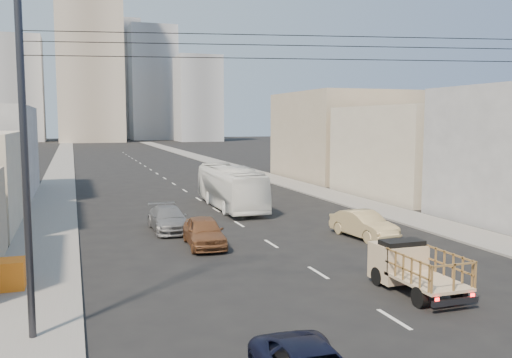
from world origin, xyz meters
TOP-DOWN VIEW (x-y plane):
  - ground at (0.00, 0.00)m, footprint 420.00×420.00m
  - sidewalk_left at (-11.75, 70.00)m, footprint 3.50×180.00m
  - sidewalk_right at (11.75, 70.00)m, footprint 3.50×180.00m
  - lane_dashes at (0.00, 53.00)m, footprint 0.15×104.00m
  - flatbed_pickup at (2.37, 4.31)m, footprint 1.95×4.41m
  - city_bus at (1.32, 26.64)m, footprint 2.93×11.64m
  - sedan_brown at (-3.62, 14.59)m, footprint 2.16×4.79m
  - sedan_tan at (5.58, 13.75)m, footprint 2.26×4.88m
  - sedan_grey at (-4.73, 19.37)m, footprint 2.14×5.10m
  - streetlamp_left at (-11.39, 4.00)m, footprint 2.36×0.25m
  - overhead_wires at (0.00, 1.50)m, footprint 23.01×5.02m
  - crate_stack at (-13.00, 9.52)m, footprint 1.80×1.20m
  - bldg_right_mid at (19.50, 28.00)m, footprint 11.00×14.00m
  - bldg_right_far at (20.00, 44.00)m, footprint 12.00×16.00m
  - high_rise_tower at (-4.00, 170.00)m, footprint 20.00×20.00m
  - midrise_ne at (18.00, 185.00)m, footprint 16.00×16.00m
  - midrise_nw at (-26.00, 180.00)m, footprint 15.00×15.00m
  - midrise_back at (6.00, 200.00)m, footprint 18.00×18.00m
  - midrise_east at (30.00, 165.00)m, footprint 14.00×14.00m

SIDE VIEW (x-z plane):
  - ground at x=0.00m, z-range 0.00..0.00m
  - lane_dashes at x=0.00m, z-range 0.00..0.01m
  - sidewalk_left at x=-11.75m, z-range 0.00..0.12m
  - sidewalk_right at x=11.75m, z-range 0.00..0.12m
  - crate_stack at x=-13.00m, z-range 0.12..1.26m
  - sedan_grey at x=-4.73m, z-range 0.00..1.47m
  - sedan_tan at x=5.58m, z-range 0.00..1.55m
  - sedan_brown at x=-3.62m, z-range 0.00..1.60m
  - flatbed_pickup at x=2.37m, z-range 0.14..2.04m
  - city_bus at x=1.32m, z-range 0.00..3.23m
  - bldg_right_mid at x=19.50m, z-range 0.00..8.00m
  - bldg_right_far at x=20.00m, z-range 0.00..10.00m
  - streetlamp_left at x=-11.39m, z-range 0.44..12.44m
  - overhead_wires at x=0.00m, z-range 8.60..9.33m
  - midrise_east at x=30.00m, z-range 0.00..28.00m
  - midrise_nw at x=-26.00m, z-range 0.00..34.00m
  - midrise_ne at x=18.00m, z-range 0.00..40.00m
  - midrise_back at x=6.00m, z-range 0.00..44.00m
  - high_rise_tower at x=-4.00m, z-range 0.00..60.00m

